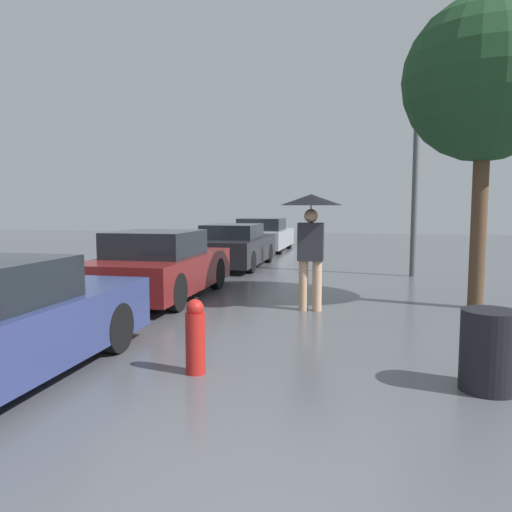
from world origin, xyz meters
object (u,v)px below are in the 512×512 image
parked_car_second (160,266)px  fire_hydrant (195,337)px  pedestrian (311,221)px  parked_car_third (234,247)px  parked_car_farthest (263,236)px  trash_bin (489,351)px  tree (485,81)px  street_lamp (416,155)px

parked_car_second → fire_hydrant: parked_car_second is taller
pedestrian → parked_car_third: bearing=116.2°
parked_car_farthest → fire_hydrant: bearing=-81.5°
parked_car_second → trash_bin: 6.27m
parked_car_farthest → tree: tree is taller
parked_car_second → street_lamp: street_lamp is taller
parked_car_second → parked_car_farthest: parked_car_second is taller
parked_car_second → trash_bin: size_ratio=4.97×
street_lamp → pedestrian: bearing=-114.1°
parked_car_third → tree: tree is taller
tree → street_lamp: 3.97m
trash_bin → fire_hydrant: bearing=-177.7°
pedestrian → parked_car_farthest: 11.17m
parked_car_second → pedestrian: bearing=-11.6°
tree → pedestrian: bearing=-164.0°
tree → trash_bin: bearing=-100.2°
parked_car_farthest → fire_hydrant: 14.28m
pedestrian → parked_car_farthest: size_ratio=0.49×
tree → street_lamp: size_ratio=1.13×
pedestrian → parked_car_third: 6.28m
pedestrian → tree: 3.64m
tree → trash_bin: (-0.73, -4.05, -3.38)m
pedestrian → street_lamp: 5.27m
street_lamp → tree: bearing=-80.1°
parked_car_third → parked_car_farthest: bearing=92.2°
parked_car_third → trash_bin: parked_car_third is taller
parked_car_second → fire_hydrant: bearing=-62.5°
parked_car_second → tree: size_ratio=0.75×
parked_car_farthest → trash_bin: (4.95, -14.01, -0.21)m
street_lamp → fire_hydrant: street_lamp is taller
tree → fire_hydrant: size_ratio=6.55×
parked_car_second → parked_car_farthest: (-0.03, 10.14, -0.00)m
pedestrian → fire_hydrant: (-0.84, -3.38, -1.10)m
parked_car_second → parked_car_third: 4.98m
pedestrian → parked_car_third: (-2.75, 5.57, -0.91)m
parked_car_farthest → trash_bin: 14.86m
parked_car_farthest → trash_bin: parked_car_farthest is taller
trash_bin → fire_hydrant: (-2.85, -0.11, 0.01)m
tree → street_lamp: tree is taller
parked_car_second → trash_bin: bearing=-38.1°
pedestrian → fire_hydrant: size_ratio=2.47×
trash_bin → fire_hydrant: fire_hydrant is taller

